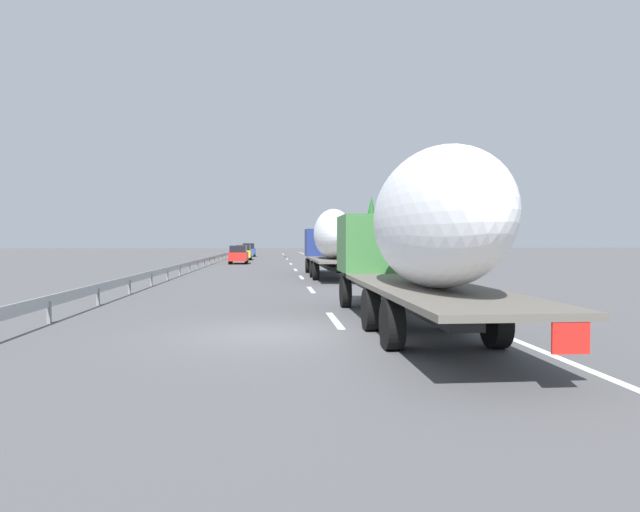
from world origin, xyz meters
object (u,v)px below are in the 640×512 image
object	(u,v)px
road_sign	(341,241)
car_blue_sedan	(249,250)
truck_trailing	(417,232)
car_red_compact	(239,255)
truck_lead	(330,239)
car_yellow_coupe	(244,252)

from	to	relation	value
road_sign	car_blue_sedan	bearing A→B (deg)	20.19
truck_trailing	car_red_compact	bearing A→B (deg)	9.67
truck_lead	car_yellow_coupe	bearing A→B (deg)	12.43
car_yellow_coupe	road_sign	distance (m)	16.80
truck_trailing	car_yellow_coupe	size ratio (longest dim) A/B	2.93
car_yellow_coupe	car_blue_sedan	bearing A→B (deg)	0.13
truck_lead	car_yellow_coupe	xyz separation A→B (m)	(32.30, 7.12, -1.46)
car_red_compact	car_blue_sedan	bearing A→B (deg)	0.35
car_blue_sedan	car_red_compact	size ratio (longest dim) A/B	1.00
road_sign	car_yellow_coupe	bearing A→B (deg)	37.62
truck_lead	car_blue_sedan	world-z (taller)	truck_lead
car_yellow_coupe	car_red_compact	world-z (taller)	car_red_compact
car_yellow_coupe	car_blue_sedan	distance (m)	14.61
car_yellow_coupe	car_blue_sedan	world-z (taller)	car_blue_sedan
car_red_compact	road_sign	xyz separation A→B (m)	(-1.90, -10.09, 1.38)
truck_lead	car_yellow_coupe	distance (m)	33.11
car_yellow_coupe	car_red_compact	bearing A→B (deg)	-179.37
truck_lead	car_red_compact	xyz separation A→B (m)	(20.94, 6.99, -1.46)
truck_lead	road_sign	xyz separation A→B (m)	(19.05, -3.10, -0.08)
truck_lead	car_blue_sedan	bearing A→B (deg)	8.66
truck_lead	car_blue_sedan	distance (m)	47.48
truck_lead	truck_trailing	world-z (taller)	truck_trailing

